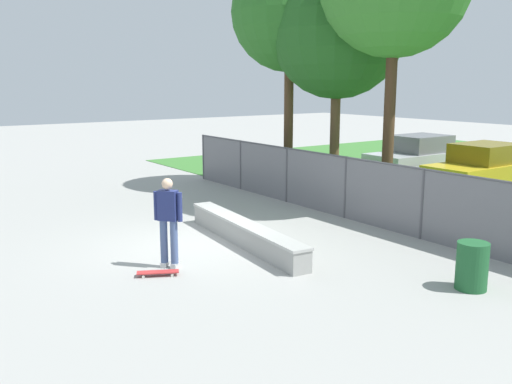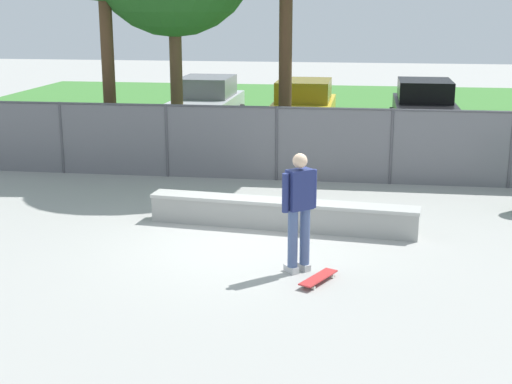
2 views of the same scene
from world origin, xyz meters
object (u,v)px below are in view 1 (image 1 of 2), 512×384
(tree_near_left, at_px, (290,13))
(tree_near_right, at_px, (338,32))
(concrete_ledge, at_px, (245,233))
(skateboarder, at_px, (168,219))
(skateboard, at_px, (158,272))
(car_silver, at_px, (418,157))
(car_yellow, at_px, (483,168))
(trash_bin, at_px, (472,266))

(tree_near_left, xyz_separation_m, tree_near_right, (1.56, 0.72, -0.67))
(concrete_ledge, distance_m, tree_near_right, 8.46)
(concrete_ledge, relative_size, skateboarder, 2.69)
(skateboard, distance_m, tree_near_right, 10.81)
(car_silver, height_order, car_yellow, same)
(skateboarder, bearing_deg, tree_near_left, 126.59)
(skateboard, distance_m, tree_near_left, 11.31)
(trash_bin, bearing_deg, concrete_ledge, -159.77)
(concrete_ledge, relative_size, skateboard, 6.09)
(skateboarder, xyz_separation_m, trash_bin, (4.22, 3.89, -0.57))
(concrete_ledge, bearing_deg, tree_near_right, 119.88)
(skateboard, distance_m, car_yellow, 12.52)
(tree_near_right, bearing_deg, trash_bin, -27.31)
(skateboarder, bearing_deg, tree_near_right, 115.75)
(skateboard, bearing_deg, tree_near_left, 126.67)
(skateboard, bearing_deg, car_yellow, 95.66)
(tree_near_right, bearing_deg, skateboard, -63.55)
(tree_near_left, bearing_deg, skateboarder, -53.41)
(skateboard, relative_size, trash_bin, 0.92)
(concrete_ledge, relative_size, car_silver, 1.16)
(skateboard, height_order, tree_near_left, tree_near_left)
(concrete_ledge, xyz_separation_m, car_yellow, (-0.41, 9.87, 0.58))
(car_silver, bearing_deg, concrete_ledge, -71.06)
(skateboarder, relative_size, car_yellow, 0.43)
(tree_near_left, height_order, car_yellow, tree_near_left)
(tree_near_left, height_order, trash_bin, tree_near_left)
(skateboarder, height_order, skateboard, skateboarder)
(skateboarder, xyz_separation_m, tree_near_right, (-3.90, 8.08, 4.24))
(trash_bin, bearing_deg, car_yellow, 122.19)
(concrete_ledge, height_order, car_silver, car_silver)
(skateboarder, height_order, car_silver, skateboarder)
(skateboard, relative_size, tree_near_left, 0.10)
(car_silver, bearing_deg, tree_near_right, -87.52)
(concrete_ledge, bearing_deg, tree_near_left, 133.67)
(tree_near_right, height_order, trash_bin, tree_near_right)
(car_silver, bearing_deg, trash_bin, -46.51)
(skateboard, bearing_deg, concrete_ledge, 107.72)
(trash_bin, bearing_deg, tree_near_right, 152.69)
(concrete_ledge, xyz_separation_m, skateboard, (0.82, -2.57, -0.19))
(tree_near_right, xyz_separation_m, car_silver, (-0.20, 4.57, -4.41))
(car_yellow, bearing_deg, skateboarder, -85.70)
(concrete_ledge, bearing_deg, skateboarder, -77.12)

